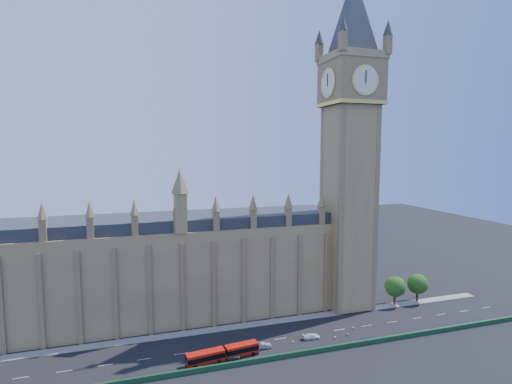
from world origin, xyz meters
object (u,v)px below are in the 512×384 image
object	(u,v)px
car_silver	(263,346)
red_bus	(223,354)
car_grey	(230,356)
car_white	(311,336)

from	to	relation	value
car_silver	red_bus	bearing A→B (deg)	105.41
car_silver	car_grey	bearing A→B (deg)	109.39
red_bus	car_silver	world-z (taller)	red_bus
car_grey	car_white	xyz separation A→B (m)	(21.11, 3.44, -0.11)
red_bus	car_grey	bearing A→B (deg)	-15.67
red_bus	car_white	xyz separation A→B (m)	(22.71, 3.18, -0.82)
red_bus	car_grey	xyz separation A→B (m)	(1.60, -0.25, -0.71)
red_bus	car_white	size ratio (longest dim) A/B	3.76
red_bus	car_white	world-z (taller)	red_bus
red_bus	car_silver	bearing A→B (deg)	6.30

